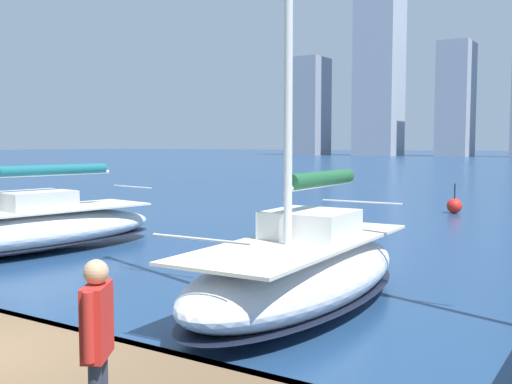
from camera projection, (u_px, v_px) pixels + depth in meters
sailboat_forest at (301, 268)px, 11.86m from camera, size 2.95×7.41×13.05m
sailboat_teal at (19, 229)px, 17.79m from camera, size 4.26×9.64×11.56m
person_red_shirt at (97, 334)px, 5.21m from camera, size 0.39×0.53×1.65m
channel_buoy at (454, 206)px, 28.04m from camera, size 0.70×0.70×1.40m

